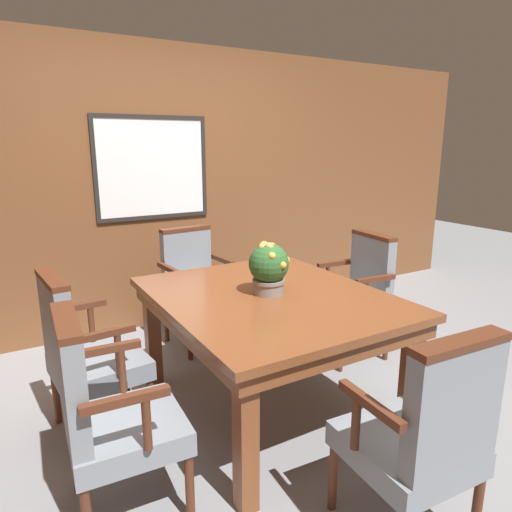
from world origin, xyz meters
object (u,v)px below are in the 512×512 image
Objects in this scene: chair_head_far at (194,283)px; chair_left_far at (84,351)px; chair_right_far at (358,292)px; potted_plant at (270,267)px; dining_table at (269,309)px; chair_left_near at (107,411)px; chair_head_near at (422,433)px.

chair_left_far is (-1.02, -0.86, 0.00)m from chair_head_far.
chair_right_far is 2.02m from chair_left_far.
potted_plant is (0.01, -1.16, 0.41)m from chair_head_far.
chair_head_far is 1.33m from chair_left_far.
dining_table is 1.07m from chair_left_far.
chair_left_near is 2.99× the size of potted_plant.
chair_right_far and chair_left_far have the same top height.
chair_head_far is 1.85m from chair_left_near.
chair_left_near is (-1.04, -1.52, 0.00)m from chair_head_far.
chair_head_far is at bearing -54.73° from chair_left_far.
chair_left_far is 1.14m from potted_plant.
chair_head_far is 1.00× the size of chair_left_near.
chair_right_far reaches higher than dining_table.
potted_plant is (-1.00, -0.31, 0.41)m from chair_right_far.
chair_right_far is 2.16m from chair_left_near.
dining_table is at bearing -86.37° from chair_head_near.
chair_left_far is (-1.01, 0.30, -0.15)m from dining_table.
dining_table is 0.26m from potted_plant.
chair_left_near is 1.18m from potted_plant.
chair_left_far and chair_left_near have the same top height.
chair_head_near is 1.00× the size of chair_left_near.
dining_table is at bearing -67.64° from chair_left_near.
chair_head_near is at bearing -29.98° from chair_right_far.
chair_head_far is (-1.00, 0.85, 0.00)m from chair_right_far.
chair_left_far is (-2.02, -0.01, 0.00)m from chair_right_far.
chair_right_far and chair_head_far have the same top height.
dining_table is 1.58× the size of chair_left_near.
dining_table is at bearing -95.64° from chair_head_far.
chair_right_far is at bearing -121.09° from chair_head_near.
chair_right_far is at bearing -45.55° from chair_head_far.
dining_table is 4.72× the size of potted_plant.
chair_left_near is at bearing -33.64° from chair_head_near.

